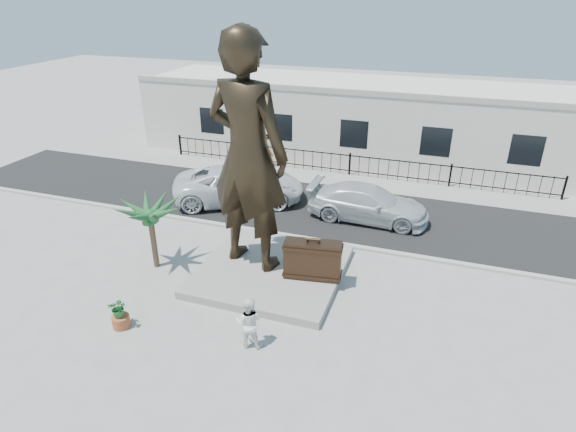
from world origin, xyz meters
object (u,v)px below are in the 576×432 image
tourist (249,322)px  car_white (239,185)px  statue (248,155)px  suitcase (313,260)px

tourist → car_white: 10.79m
statue → suitcase: size_ratio=4.20×
tourist → statue: bearing=-76.9°
suitcase → statue: bearing=163.5°
tourist → car_white: (-4.70, 9.71, 0.05)m
statue → tourist: (1.68, -4.14, -3.73)m
statue → suitcase: (2.54, -0.35, -3.56)m
statue → car_white: 7.33m
statue → tourist: size_ratio=5.04×
suitcase → car_white: (-5.55, 5.92, -0.12)m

